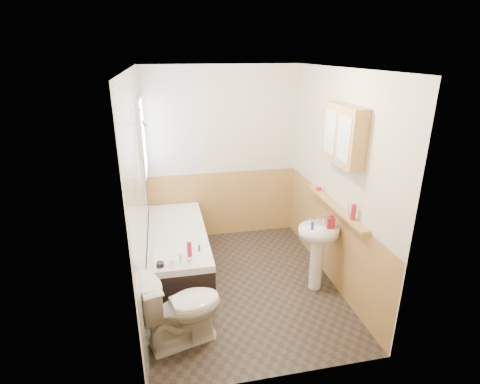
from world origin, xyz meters
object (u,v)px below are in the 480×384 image
object	(u,v)px
sink	(318,245)
toilet	(182,308)
pine_shelf	(335,206)
medicine_cabinet	(344,135)
bathtub	(178,250)

from	to	relation	value
sink	toilet	bearing A→B (deg)	-165.32
sink	pine_shelf	world-z (taller)	pine_shelf
toilet	medicine_cabinet	world-z (taller)	medicine_cabinet
bathtub	pine_shelf	world-z (taller)	pine_shelf
toilet	sink	distance (m)	1.71
toilet	medicine_cabinet	bearing A→B (deg)	-88.18
bathtub	sink	distance (m)	1.74
sink	medicine_cabinet	xyz separation A→B (m)	(0.17, -0.03, 1.28)
toilet	sink	size ratio (longest dim) A/B	0.86
bathtub	sink	bearing A→B (deg)	-23.69
bathtub	medicine_cabinet	size ratio (longest dim) A/B	2.65
sink	medicine_cabinet	world-z (taller)	medicine_cabinet
sink	pine_shelf	bearing A→B (deg)	12.97
pine_shelf	medicine_cabinet	bearing A→B (deg)	-105.58
toilet	medicine_cabinet	xyz separation A→B (m)	(1.77, 0.54, 1.47)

